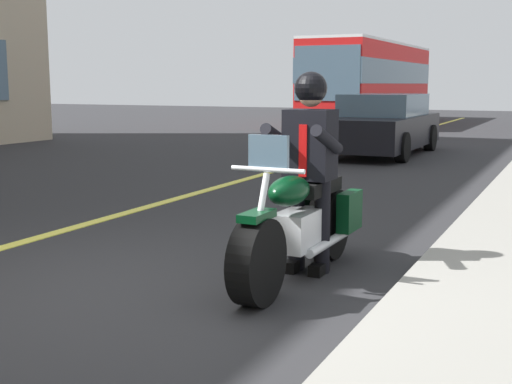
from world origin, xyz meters
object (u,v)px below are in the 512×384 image
object	(u,v)px
rider_main	(309,154)
bus_near	(371,78)
car_silver	(382,125)
motorcycle_main	(301,225)

from	to	relation	value
rider_main	bus_near	world-z (taller)	bus_near
rider_main	car_silver	distance (m)	10.45
motorcycle_main	bus_near	bearing A→B (deg)	-165.37
motorcycle_main	rider_main	size ratio (longest dim) A/B	1.27
bus_near	rider_main	bearing A→B (deg)	14.75
rider_main	motorcycle_main	bearing A→B (deg)	0.31
rider_main	car_silver	size ratio (longest dim) A/B	0.38
bus_near	car_silver	xyz separation A→B (m)	(12.44, 3.86, -1.18)
motorcycle_main	car_silver	world-z (taller)	car_silver
motorcycle_main	rider_main	bearing A→B (deg)	-179.69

